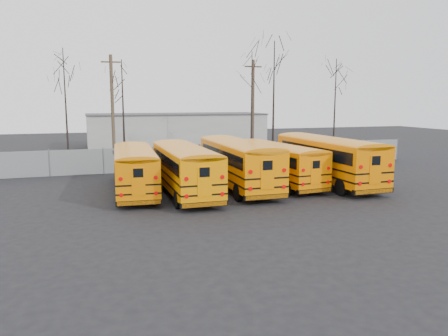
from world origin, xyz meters
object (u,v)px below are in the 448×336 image
object	(u,v)px
bus_a	(135,166)
bus_d	(277,160)
bus_e	(326,156)
utility_pole_left	(113,108)
bus_b	(184,165)
utility_pole_right	(253,109)
bus_c	(237,160)

from	to	relation	value
bus_a	bus_d	size ratio (longest dim) A/B	1.01
bus_e	utility_pole_left	world-z (taller)	utility_pole_left
bus_a	bus_e	distance (m)	13.02
bus_a	bus_b	world-z (taller)	bus_b
utility_pole_left	utility_pole_right	distance (m)	13.12
bus_c	utility_pole_right	size ratio (longest dim) A/B	1.22
bus_d	utility_pole_right	xyz separation A→B (m)	(3.00, 12.15, 3.22)
bus_d	utility_pole_left	xyz separation A→B (m)	(-9.93, 14.38, 3.36)
bus_b	bus_e	world-z (taller)	bus_e
bus_c	bus_e	size ratio (longest dim) A/B	0.97
bus_b	bus_d	size ratio (longest dim) A/B	1.05
bus_e	bus_c	bearing A→B (deg)	174.52
bus_c	bus_d	size ratio (longest dim) A/B	1.10
bus_c	bus_d	world-z (taller)	bus_c
bus_e	utility_pole_left	xyz separation A→B (m)	(-13.29, 15.16, 3.11)
bus_c	bus_e	world-z (taller)	bus_e
bus_a	utility_pole_left	xyz separation A→B (m)	(-0.30, 14.27, 3.35)
bus_d	utility_pole_left	size ratio (longest dim) A/B	1.07
bus_b	bus_c	distance (m)	3.84
bus_e	bus_b	bearing A→B (deg)	-179.44
bus_b	utility_pole_right	bearing A→B (deg)	54.20
bus_b	bus_c	xyz separation A→B (m)	(3.75, 0.80, 0.09)
bus_b	utility_pole_right	xyz separation A→B (m)	(9.75, 13.28, 3.10)
bus_c	bus_a	bearing A→B (deg)	176.94
bus_a	utility_pole_right	bearing A→B (deg)	47.56
bus_d	utility_pole_right	distance (m)	12.93
utility_pole_right	utility_pole_left	bearing A→B (deg)	168.98
bus_a	utility_pole_left	world-z (taller)	utility_pole_left
bus_e	utility_pole_left	distance (m)	20.40
bus_c	utility_pole_left	distance (m)	16.56
utility_pole_left	bus_b	bearing A→B (deg)	-74.13
bus_d	utility_pole_right	size ratio (longest dim) A/B	1.10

